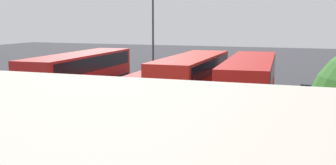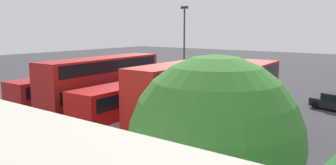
{
  "view_description": "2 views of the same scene",
  "coord_description": "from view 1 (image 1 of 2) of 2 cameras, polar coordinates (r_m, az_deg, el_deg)",
  "views": [
    {
      "loc": [
        -10.95,
        34.08,
        6.8
      ],
      "look_at": [
        0.63,
        1.84,
        1.57
      ],
      "focal_mm": 44.3,
      "sensor_mm": 36.0,
      "label": 1
    },
    {
      "loc": [
        -16.4,
        28.43,
        6.85
      ],
      "look_at": [
        2.08,
        3.88,
        1.9
      ],
      "focal_mm": 36.22,
      "sensor_mm": 36.0,
      "label": 2
    }
  ],
  "objects": [
    {
      "name": "waste_bin_yellow",
      "position": [
        33.67,
        15.18,
        -2.45
      ],
      "size": [
        0.6,
        0.6,
        0.95
      ],
      "primitive_type": "cylinder",
      "color": "#197F33",
      "rests_on": "ground"
    },
    {
      "name": "bus_double_decker_fourth",
      "position": [
        28.38,
        -11.92,
        -0.33
      ],
      "size": [
        3.13,
        11.33,
        4.55
      ],
      "color": "#A51919",
      "rests_on": "ground"
    },
    {
      "name": "lamp_post_tall",
      "position": [
        35.77,
        -2.07,
        6.05
      ],
      "size": [
        0.7,
        0.3,
        8.93
      ],
      "color": "#38383D",
      "rests_on": "ground"
    },
    {
      "name": "bus_double_decker_second",
      "position": [
        25.88,
        3.29,
        -1.02
      ],
      "size": [
        2.78,
        10.38,
        4.55
      ],
      "color": "red",
      "rests_on": "ground"
    },
    {
      "name": "car_small_green",
      "position": [
        41.71,
        4.14,
        0.25
      ],
      "size": [
        3.97,
        4.27,
        1.43
      ],
      "color": "#1E479E",
      "rests_on": "ground"
    },
    {
      "name": "ground_plane",
      "position": [
        36.44,
        1.91,
        -2.08
      ],
      "size": [
        140.0,
        140.0,
        0.0
      ],
      "primitive_type": "plane",
      "color": "#38383D"
    },
    {
      "name": "bus_single_deck_third",
      "position": [
        27.02,
        -4.92,
        -2.4
      ],
      "size": [
        3.0,
        11.86,
        2.95
      ],
      "color": "#B71411",
      "rests_on": "ground"
    },
    {
      "name": "car_hatchback_silver",
      "position": [
        36.9,
        19.63,
        -1.35
      ],
      "size": [
        4.29,
        2.81,
        1.43
      ],
      "color": "black",
      "rests_on": "ground"
    },
    {
      "name": "bus_single_deck_fifth",
      "position": [
        30.35,
        -17.18,
        -1.53
      ],
      "size": [
        2.87,
        11.92,
        2.95
      ],
      "color": "#A51919",
      "rests_on": "ground"
    },
    {
      "name": "bus_double_decker_near_end",
      "position": [
        24.68,
        11.14,
        -1.64
      ],
      "size": [
        3.43,
        11.68,
        4.55
      ],
      "color": "#B71411",
      "rests_on": "ground"
    }
  ]
}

